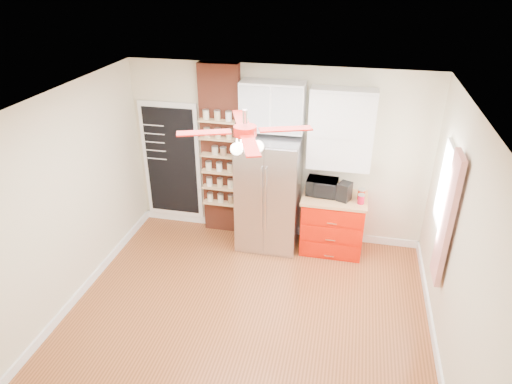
% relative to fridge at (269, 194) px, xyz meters
% --- Properties ---
extents(floor, '(4.50, 4.50, 0.00)m').
position_rel_fridge_xyz_m(floor, '(0.05, -1.63, -0.88)').
color(floor, brown).
rests_on(floor, ground).
extents(ceiling, '(4.50, 4.50, 0.00)m').
position_rel_fridge_xyz_m(ceiling, '(0.05, -1.63, 1.83)').
color(ceiling, white).
rests_on(ceiling, wall_back).
extents(wall_back, '(4.50, 0.02, 2.70)m').
position_rel_fridge_xyz_m(wall_back, '(0.05, 0.37, 0.48)').
color(wall_back, beige).
rests_on(wall_back, floor).
extents(wall_front, '(4.50, 0.02, 2.70)m').
position_rel_fridge_xyz_m(wall_front, '(0.05, -3.63, 0.48)').
color(wall_front, beige).
rests_on(wall_front, floor).
extents(wall_left, '(0.02, 4.00, 2.70)m').
position_rel_fridge_xyz_m(wall_left, '(-2.20, -1.63, 0.48)').
color(wall_left, beige).
rests_on(wall_left, floor).
extents(wall_right, '(0.02, 4.00, 2.70)m').
position_rel_fridge_xyz_m(wall_right, '(2.30, -1.63, 0.48)').
color(wall_right, beige).
rests_on(wall_right, floor).
extents(chalkboard, '(0.95, 0.05, 1.95)m').
position_rel_fridge_xyz_m(chalkboard, '(-1.65, 0.33, 0.23)').
color(chalkboard, white).
rests_on(chalkboard, wall_back).
extents(brick_pillar, '(0.60, 0.16, 2.70)m').
position_rel_fridge_xyz_m(brick_pillar, '(-0.80, 0.29, 0.48)').
color(brick_pillar, brown).
rests_on(brick_pillar, floor).
extents(fridge, '(0.90, 0.70, 1.75)m').
position_rel_fridge_xyz_m(fridge, '(0.00, 0.00, 0.00)').
color(fridge, silver).
rests_on(fridge, floor).
extents(upper_glass_cabinet, '(0.90, 0.35, 0.70)m').
position_rel_fridge_xyz_m(upper_glass_cabinet, '(0.00, 0.20, 1.27)').
color(upper_glass_cabinet, white).
rests_on(upper_glass_cabinet, wall_back).
extents(red_cabinet, '(0.94, 0.64, 0.90)m').
position_rel_fridge_xyz_m(red_cabinet, '(0.97, 0.05, -0.42)').
color(red_cabinet, red).
rests_on(red_cabinet, floor).
extents(upper_shelf_unit, '(0.90, 0.30, 1.15)m').
position_rel_fridge_xyz_m(upper_shelf_unit, '(0.97, 0.22, 1.00)').
color(upper_shelf_unit, white).
rests_on(upper_shelf_unit, wall_back).
extents(window, '(0.04, 0.75, 1.05)m').
position_rel_fridge_xyz_m(window, '(2.28, -0.73, 0.68)').
color(window, white).
rests_on(window, wall_right).
extents(curtain, '(0.06, 0.40, 1.55)m').
position_rel_fridge_xyz_m(curtain, '(2.23, -1.28, 0.57)').
color(curtain, red).
rests_on(curtain, wall_right).
extents(ceiling_fan, '(1.40, 1.40, 0.44)m').
position_rel_fridge_xyz_m(ceiling_fan, '(0.05, -1.63, 1.55)').
color(ceiling_fan, silver).
rests_on(ceiling_fan, ceiling).
extents(toaster_oven, '(0.47, 0.33, 0.25)m').
position_rel_fridge_xyz_m(toaster_oven, '(0.77, 0.09, 0.15)').
color(toaster_oven, black).
rests_on(toaster_oven, red_cabinet).
extents(coffee_maker, '(0.23, 0.24, 0.27)m').
position_rel_fridge_xyz_m(coffee_maker, '(1.10, -0.01, 0.16)').
color(coffee_maker, black).
rests_on(coffee_maker, red_cabinet).
extents(canister_left, '(0.12, 0.12, 0.13)m').
position_rel_fridge_xyz_m(canister_left, '(1.34, -0.07, 0.09)').
color(canister_left, '#B50A24').
rests_on(canister_left, red_cabinet).
extents(canister_right, '(0.11, 0.11, 0.15)m').
position_rel_fridge_xyz_m(canister_right, '(1.34, 0.05, 0.10)').
color(canister_right, red).
rests_on(canister_right, red_cabinet).
extents(pantry_jar_oats, '(0.12, 0.12, 0.12)m').
position_rel_fridge_xyz_m(pantry_jar_oats, '(-0.86, 0.15, 0.56)').
color(pantry_jar_oats, '#BFB092').
rests_on(pantry_jar_oats, brick_pillar).
extents(pantry_jar_beans, '(0.12, 0.12, 0.12)m').
position_rel_fridge_xyz_m(pantry_jar_beans, '(-0.72, 0.13, 0.56)').
color(pantry_jar_beans, '#906949').
rests_on(pantry_jar_beans, brick_pillar).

